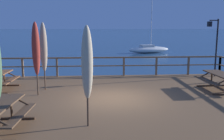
% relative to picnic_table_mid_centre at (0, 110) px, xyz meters
% --- Properties ---
extents(ground_plane, '(600.00, 600.00, 0.00)m').
position_rel_picnic_table_mid_centre_xyz_m(ground_plane, '(3.32, 2.96, -1.44)').
color(ground_plane, navy).
extents(wooden_deck, '(13.55, 9.46, 0.88)m').
position_rel_picnic_table_mid_centre_xyz_m(wooden_deck, '(3.32, 2.96, -1.00)').
color(wooden_deck, brown).
rests_on(wooden_deck, ground).
extents(railing_waterside_far, '(13.35, 0.10, 1.09)m').
position_rel_picnic_table_mid_centre_xyz_m(railing_waterside_far, '(3.32, 7.54, 0.19)').
color(railing_waterside_far, brown).
rests_on(railing_waterside_far, wooden_deck).
extents(picnic_table_mid_centre, '(1.52, 2.05, 0.78)m').
position_rel_picnic_table_mid_centre_xyz_m(picnic_table_mid_centre, '(0.00, 0.00, 0.00)').
color(picnic_table_mid_centre, brown).
rests_on(picnic_table_mid_centre, wooden_deck).
extents(picnic_table_front_left, '(1.44, 1.96, 0.78)m').
position_rel_picnic_table_mid_centre_xyz_m(picnic_table_front_left, '(8.12, 3.85, -0.00)').
color(picnic_table_front_left, brown).
rests_on(picnic_table_front_left, wooden_deck).
extents(patio_umbrella_short_mid, '(0.32, 0.32, 2.85)m').
position_rel_picnic_table_mid_centre_xyz_m(patio_umbrella_short_mid, '(2.39, 0.12, 1.25)').
color(patio_umbrella_short_mid, '#4C3828').
rests_on(patio_umbrella_short_mid, wooden_deck).
extents(patio_umbrella_tall_back_right, '(0.32, 0.32, 2.99)m').
position_rel_picnic_table_mid_centre_xyz_m(patio_umbrella_tall_back_right, '(0.25, 3.58, 1.34)').
color(patio_umbrella_tall_back_right, '#4C3828').
rests_on(patio_umbrella_tall_back_right, wooden_deck).
extents(patio_umbrella_short_back, '(0.32, 0.32, 2.99)m').
position_rel_picnic_table_mid_centre_xyz_m(patio_umbrella_short_back, '(0.38, 4.49, 1.34)').
color(patio_umbrella_short_back, '#4C3828').
rests_on(patio_umbrella_short_back, wooden_deck).
extents(lamp_post_hooked, '(0.68, 0.27, 3.20)m').
position_rel_picnic_table_mid_centre_xyz_m(lamp_post_hooked, '(9.20, 6.95, 1.55)').
color(lamp_post_hooked, black).
rests_on(lamp_post_hooked, wooden_deck).
extents(sailboat_distant, '(6.23, 3.14, 7.72)m').
position_rel_picnic_table_mid_centre_xyz_m(sailboat_distant, '(10.12, 28.19, -0.93)').
color(sailboat_distant, white).
rests_on(sailboat_distant, ground).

